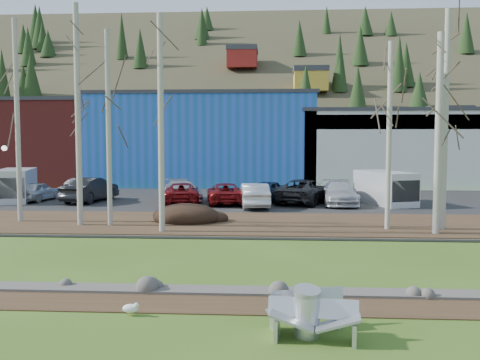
# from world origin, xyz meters

# --- Properties ---
(ground) EXTENTS (200.00, 200.00, 0.00)m
(ground) POSITION_xyz_m (0.00, 0.00, 0.00)
(ground) COLOR #365616
(ground) RESTS_ON ground
(dirt_strip) EXTENTS (80.00, 1.80, 0.03)m
(dirt_strip) POSITION_xyz_m (0.00, 2.10, 0.01)
(dirt_strip) COLOR #382616
(dirt_strip) RESTS_ON ground
(near_bank_rocks) EXTENTS (80.00, 0.80, 0.50)m
(near_bank_rocks) POSITION_xyz_m (0.00, 3.10, 0.00)
(near_bank_rocks) COLOR #47423D
(near_bank_rocks) RESTS_ON ground
(river) EXTENTS (80.00, 8.00, 0.90)m
(river) POSITION_xyz_m (0.00, 7.20, 0.00)
(river) COLOR #141D33
(river) RESTS_ON ground
(far_bank_rocks) EXTENTS (80.00, 0.80, 0.46)m
(far_bank_rocks) POSITION_xyz_m (0.00, 11.30, 0.00)
(far_bank_rocks) COLOR #47423D
(far_bank_rocks) RESTS_ON ground
(far_bank) EXTENTS (80.00, 7.00, 0.15)m
(far_bank) POSITION_xyz_m (0.00, 14.50, 0.07)
(far_bank) COLOR #382616
(far_bank) RESTS_ON ground
(parking_lot) EXTENTS (80.00, 14.00, 0.14)m
(parking_lot) POSITION_xyz_m (0.00, 25.00, 0.07)
(parking_lot) COLOR black
(parking_lot) RESTS_ON ground
(building_brick) EXTENTS (16.32, 12.24, 7.80)m
(building_brick) POSITION_xyz_m (-24.00, 39.00, 3.91)
(building_brick) COLOR maroon
(building_brick) RESTS_ON ground
(building_blue) EXTENTS (20.40, 12.24, 8.30)m
(building_blue) POSITION_xyz_m (-6.00, 39.00, 4.16)
(building_blue) COLOR #1B5EAD
(building_blue) RESTS_ON ground
(building_white) EXTENTS (18.36, 12.24, 6.80)m
(building_white) POSITION_xyz_m (12.00, 38.98, 3.41)
(building_white) COLOR silver
(building_white) RESTS_ON ground
(hillside) EXTENTS (160.00, 72.00, 35.00)m
(hillside) POSITION_xyz_m (0.00, 84.00, 17.50)
(hillside) COLOR #373020
(hillside) RESTS_ON ground
(bench_intact) EXTENTS (1.77, 0.99, 0.85)m
(bench_intact) POSITION_xyz_m (1.24, 0.48, 0.42)
(bench_intact) COLOR silver
(bench_intact) RESTS_ON ground
(bench_damaged) EXTENTS (1.94, 0.82, 0.84)m
(bench_damaged) POSITION_xyz_m (1.37, -0.24, 0.42)
(bench_damaged) COLOR silver
(bench_damaged) RESTS_ON ground
(litter_bin) EXTENTS (0.71, 0.71, 0.96)m
(litter_bin) POSITION_xyz_m (1.23, -0.02, 0.48)
(litter_bin) COLOR silver
(litter_bin) RESTS_ON ground
(seagull) EXTENTS (0.45, 0.21, 0.33)m
(seagull) POSITION_xyz_m (-2.86, 1.05, 0.18)
(seagull) COLOR gold
(seagull) RESTS_ON ground
(dirt_mound) EXTENTS (3.31, 2.34, 0.65)m
(dirt_mound) POSITION_xyz_m (-3.80, 14.67, 0.47)
(dirt_mound) COLOR black
(dirt_mound) RESTS_ON far_bank
(birch_0) EXTENTS (0.24, 0.24, 9.88)m
(birch_0) POSITION_xyz_m (-12.03, 14.33, 5.09)
(birch_0) COLOR beige
(birch_0) RESTS_ON far_bank
(birch_1) EXTENTS (0.27, 0.27, 10.31)m
(birch_1) POSITION_xyz_m (-8.63, 13.35, 5.30)
(birch_1) COLOR beige
(birch_1) RESTS_ON far_bank
(birch_2) EXTENTS (0.24, 0.24, 9.08)m
(birch_2) POSITION_xyz_m (-7.18, 13.33, 4.69)
(birch_2) COLOR beige
(birch_2) RESTS_ON far_bank
(birch_3) EXTENTS (0.26, 0.26, 9.43)m
(birch_3) POSITION_xyz_m (-4.40, 11.86, 4.86)
(birch_3) COLOR beige
(birch_3) RESTS_ON far_bank
(birch_4) EXTENTS (0.23, 0.23, 8.36)m
(birch_4) POSITION_xyz_m (5.64, 13.11, 4.33)
(birch_4) COLOR beige
(birch_4) RESTS_ON far_bank
(birch_5) EXTENTS (0.26, 0.26, 9.77)m
(birch_5) POSITION_xyz_m (8.13, 13.28, 5.03)
(birch_5) COLOR beige
(birch_5) RESTS_ON far_bank
(birch_6) EXTENTS (0.29, 0.29, 8.52)m
(birch_6) POSITION_xyz_m (7.48, 12.05, 4.41)
(birch_6) COLOR beige
(birch_6) RESTS_ON far_bank
(car_0) EXTENTS (1.95, 3.92, 1.28)m
(car_0) POSITION_xyz_m (-15.02, 22.86, 0.78)
(car_0) COLOR silver
(car_0) RESTS_ON parking_lot
(car_1) EXTENTS (2.51, 5.06, 1.60)m
(car_1) POSITION_xyz_m (-11.38, 22.60, 0.94)
(car_1) COLOR black
(car_1) RESTS_ON parking_lot
(car_2) EXTENTS (2.86, 4.98, 1.31)m
(car_2) POSITION_xyz_m (-5.32, 22.15, 0.79)
(car_2) COLOR maroon
(car_2) RESTS_ON parking_lot
(car_3) EXTENTS (3.56, 5.01, 1.35)m
(car_3) POSITION_xyz_m (-5.55, 23.66, 0.81)
(car_3) COLOR #A5A8AC
(car_3) RESTS_ON parking_lot
(car_4) EXTENTS (3.08, 4.47, 1.41)m
(car_4) POSITION_xyz_m (-0.05, 22.68, 0.85)
(car_4) COLOR #152747
(car_4) RESTS_ON parking_lot
(car_5) EXTENTS (2.10, 4.54, 1.44)m
(car_5) POSITION_xyz_m (-0.66, 20.50, 0.86)
(car_5) COLOR silver
(car_5) RESTS_ON parking_lot
(car_6) EXTENTS (4.22, 6.01, 1.52)m
(car_6) POSITION_xyz_m (2.43, 22.77, 0.90)
(car_6) COLOR black
(car_6) RESTS_ON parking_lot
(car_7) EXTENTS (2.09, 5.02, 1.45)m
(car_7) POSITION_xyz_m (4.57, 22.14, 0.87)
(car_7) COLOR #BEBDC0
(car_7) RESTS_ON parking_lot
(car_8) EXTENTS (2.86, 4.98, 1.31)m
(car_8) POSITION_xyz_m (-2.54, 22.15, 0.79)
(car_8) COLOR maroon
(car_8) RESTS_ON parking_lot
(van_white) EXTENTS (3.39, 5.04, 2.04)m
(van_white) POSITION_xyz_m (7.52, 22.44, 1.16)
(van_white) COLOR silver
(van_white) RESTS_ON parking_lot
(van_grey) EXTENTS (3.23, 5.13, 2.08)m
(van_grey) POSITION_xyz_m (-16.38, 22.60, 1.18)
(van_grey) COLOR #B3B6B8
(van_grey) RESTS_ON parking_lot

